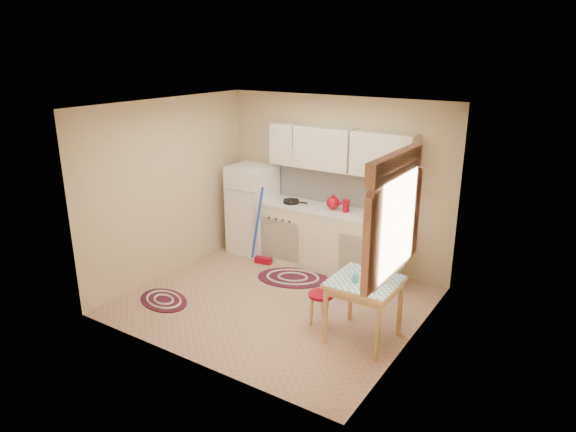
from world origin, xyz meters
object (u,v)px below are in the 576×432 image
(base_cabinets, at_px, (326,240))
(fridge, at_px, (253,209))
(stool, at_px, (321,310))
(table, at_px, (363,310))

(base_cabinets, bearing_deg, fridge, -177.81)
(fridge, xyz_separation_m, base_cabinets, (1.31, 0.05, -0.26))
(fridge, distance_m, stool, 2.60)
(fridge, bearing_deg, base_cabinets, 2.19)
(fridge, bearing_deg, stool, -35.53)
(base_cabinets, bearing_deg, stool, -63.35)
(base_cabinets, distance_m, table, 2.01)
(fridge, height_order, table, fridge)
(fridge, height_order, stool, fridge)
(table, height_order, stool, table)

